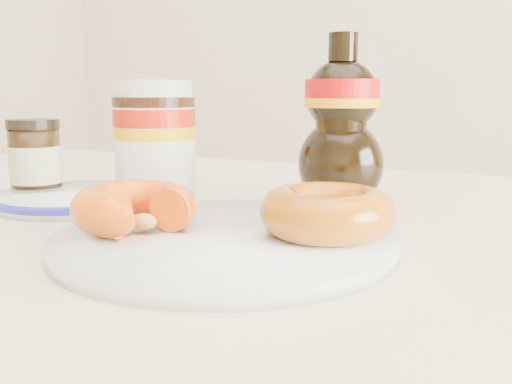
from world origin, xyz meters
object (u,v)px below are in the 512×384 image
at_px(blue_rim_saucer, 73,198).
at_px(nutella_jar, 155,134).
at_px(dining_table, 242,325).
at_px(donut_whole, 327,212).
at_px(donut_bitten, 135,207).
at_px(dark_jar, 35,161).
at_px(syrup_bottle, 341,121).
at_px(plate, 225,239).

bearing_deg(blue_rim_saucer, nutella_jar, 66.50).
bearing_deg(blue_rim_saucer, dining_table, -4.86).
height_order(donut_whole, blue_rim_saucer, donut_whole).
relative_size(donut_bitten, nutella_jar, 0.74).
distance_m(donut_whole, nutella_jar, 0.29).
relative_size(dining_table, dark_jar, 16.01).
bearing_deg(donut_bitten, blue_rim_saucer, 141.54).
relative_size(syrup_bottle, dark_jar, 1.99).
xyz_separation_m(plate, donut_whole, (0.07, 0.02, 0.02)).
height_order(dark_jar, blue_rim_saucer, dark_jar).
bearing_deg(nutella_jar, dining_table, -32.18).
relative_size(donut_whole, nutella_jar, 0.76).
height_order(dining_table, donut_whole, donut_whole).
bearing_deg(donut_bitten, syrup_bottle, 61.02).
bearing_deg(blue_rim_saucer, syrup_bottle, 29.07).
relative_size(donut_bitten, dark_jar, 1.09).
height_order(plate, dark_jar, dark_jar).
height_order(donut_bitten, donut_whole, donut_whole).
bearing_deg(dark_jar, blue_rim_saucer, -5.15).
distance_m(nutella_jar, blue_rim_saucer, 0.11).
height_order(dining_table, blue_rim_saucer, blue_rim_saucer).
distance_m(donut_whole, syrup_bottle, 0.19).
xyz_separation_m(donut_whole, nutella_jar, (-0.25, 0.13, 0.04)).
distance_m(donut_bitten, donut_whole, 0.15).
distance_m(dark_jar, blue_rim_saucer, 0.07).
bearing_deg(donut_bitten, nutella_jar, 114.86).
xyz_separation_m(dining_table, donut_whole, (0.08, -0.02, 0.11)).
xyz_separation_m(plate, blue_rim_saucer, (-0.22, 0.07, 0.00)).
height_order(plate, nutella_jar, nutella_jar).
relative_size(nutella_jar, blue_rim_saucer, 0.84).
distance_m(dining_table, donut_whole, 0.14).
distance_m(dining_table, blue_rim_saucer, 0.23).
distance_m(donut_bitten, dark_jar, 0.23).
relative_size(dining_table, nutella_jar, 10.89).
distance_m(plate, dark_jar, 0.29).
bearing_deg(dining_table, syrup_bottle, 77.82).
bearing_deg(nutella_jar, syrup_bottle, 12.54).
bearing_deg(syrup_bottle, donut_bitten, -110.72).
distance_m(dining_table, donut_bitten, 0.14).
height_order(donut_bitten, syrup_bottle, syrup_bottle).
xyz_separation_m(dining_table, nutella_jar, (-0.17, 0.11, 0.15)).
bearing_deg(plate, syrup_bottle, 84.42).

